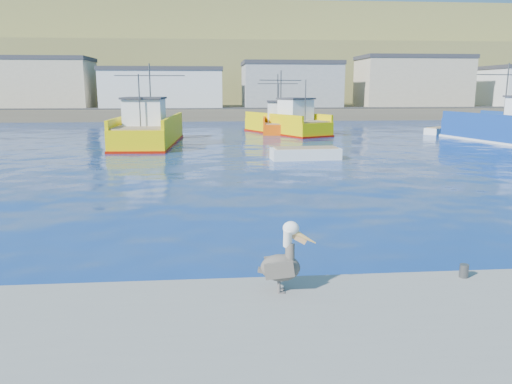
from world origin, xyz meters
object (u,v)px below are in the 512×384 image
Objects in this scene: boat_orange at (278,123)px; skiff_mid at (305,155)px; skiff_extra at (470,130)px; pelican at (283,262)px; trawler_yellow_a at (149,131)px; skiff_far at (441,131)px; trawler_yellow_b at (288,124)px.

boat_orange is 1.82× the size of skiff_mid.
pelican is (-26.13, -41.76, 0.90)m from skiff_extra.
pelican is (-4.71, -22.67, 0.83)m from skiff_mid.
skiff_far is at bearing 13.91° from trawler_yellow_a.
trawler_yellow_a is at bearing -146.30° from trawler_yellow_b.
trawler_yellow_a is 15.64m from trawler_yellow_b.
trawler_yellow_b reaches higher than pelican.
skiff_extra is (32.80, 9.15, -0.88)m from trawler_yellow_a.
skiff_extra is at bearing 15.59° from trawler_yellow_a.
boat_orange is at bearing 116.71° from trawler_yellow_b.
trawler_yellow_a reaches higher than skiff_extra.
pelican reaches higher than skiff_mid.
trawler_yellow_b is 15.67m from skiff_far.
boat_orange reaches higher than pelican.
pelican is (-5.50, -42.95, 0.12)m from boat_orange.
skiff_extra is at bearing 41.73° from skiff_mid.
trawler_yellow_b is at bearing 174.13° from skiff_far.
trawler_yellow_a reaches higher than trawler_yellow_b.
boat_orange is 16.74m from skiff_far.
boat_orange reaches higher than skiff_far.
trawler_yellow_a is 33.29m from pelican.
skiff_extra is at bearing 26.14° from skiff_far.
trawler_yellow_a is at bearing 101.56° from pelican.
boat_orange is at bearing 168.77° from skiff_far.
skiff_far is at bearing -153.86° from skiff_extra.
pelican is at bearing -97.30° from boat_orange.
boat_orange is (12.18, 10.34, -0.11)m from trawler_yellow_a.
boat_orange is 2.47× the size of skiff_extra.
trawler_yellow_a is 15.97m from boat_orange.
trawler_yellow_b is 2.80× the size of skiff_far.
trawler_yellow_a is 2.83× the size of skiff_mid.
trawler_yellow_b reaches higher than boat_orange.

